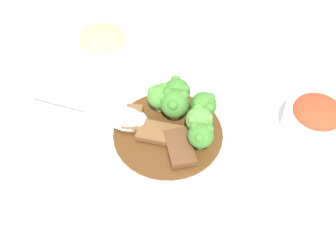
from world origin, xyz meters
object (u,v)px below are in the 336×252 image
main_plate (168,135)px  broccoli_floret_5 (175,103)px  beef_strip_2 (161,134)px  broccoli_floret_4 (199,120)px  beef_strip_0 (181,147)px  broccoli_floret_2 (201,135)px  beef_strip_1 (132,118)px  broccoli_floret_0 (205,106)px  broccoli_floret_3 (159,96)px  broccoli_floret_1 (177,91)px  side_bowl_appetizer (103,44)px  side_bowl_kimchi (316,118)px  serving_spoon (119,117)px

main_plate → broccoli_floret_5: bearing=133.7°
beef_strip_2 → broccoli_floret_4: (0.02, 0.06, 0.03)m
beef_strip_0 → broccoli_floret_2: bearing=70.9°
beef_strip_1 → broccoli_floret_5: (0.02, 0.06, 0.03)m
beef_strip_2 → broccoli_floret_0: bearing=89.1°
beef_strip_0 → broccoli_floret_5: bearing=160.1°
beef_strip_2 → broccoli_floret_4: size_ratio=1.48×
beef_strip_0 → broccoli_floret_3: size_ratio=1.48×
broccoli_floret_1 → beef_strip_1: bearing=-91.6°
broccoli_floret_3 → side_bowl_appetizer: size_ratio=0.47×
broccoli_floret_2 → broccoli_floret_4: size_ratio=0.94×
broccoli_floret_4 → side_bowl_kimchi: size_ratio=0.52×
serving_spoon → beef_strip_1: bearing=55.5°
beef_strip_0 → beef_strip_1: same height
serving_spoon → side_bowl_kimchi: side_bowl_kimchi is taller
side_bowl_appetizer → broccoli_floret_3: bearing=8.1°
beef_strip_1 → side_bowl_appetizer: 0.18m
broccoli_floret_4 → broccoli_floret_5: 0.05m
broccoli_floret_4 → side_bowl_appetizer: broccoli_floret_4 is taller
broccoli_floret_1 → side_bowl_appetizer: 0.19m
broccoli_floret_1 → broccoli_floret_2: (0.09, -0.01, -0.00)m
main_plate → beef_strip_0: (0.04, 0.00, 0.01)m
broccoli_floret_2 → broccoli_floret_5: size_ratio=0.88×
broccoli_floret_4 → broccoli_floret_5: size_ratio=0.93×
serving_spoon → side_bowl_kimchi: 0.31m
side_bowl_kimchi → broccoli_floret_2: bearing=-102.3°
broccoli_floret_3 → side_bowl_kimchi: 0.25m
beef_strip_2 → broccoli_floret_5: broccoli_floret_5 is taller
broccoli_floret_0 → broccoli_floret_2: 0.05m
broccoli_floret_5 → side_bowl_appetizer: bearing=-169.1°
broccoli_floret_1 → broccoli_floret_3: bearing=-98.1°
main_plate → beef_strip_0: bearing=2.3°
beef_strip_2 → beef_strip_1: bearing=-152.2°
broccoli_floret_4 → beef_strip_2: bearing=-110.0°
broccoli_floret_5 → serving_spoon: broccoli_floret_5 is taller
broccoli_floret_2 → side_bowl_appetizer: broccoli_floret_2 is taller
beef_strip_1 → broccoli_floret_5: bearing=69.5°
broccoli_floret_0 → side_bowl_kimchi: broccoli_floret_0 is taller
broccoli_floret_3 → side_bowl_kimchi: (0.14, 0.21, -0.02)m
broccoli_floret_1 → broccoli_floret_5: bearing=-34.3°
main_plate → broccoli_floret_1: size_ratio=5.31×
side_bowl_appetizer → broccoli_floret_0: bearing=18.7°
broccoli_floret_0 → broccoli_floret_2: broccoli_floret_0 is taller
main_plate → broccoli_floret_4: bearing=61.3°
broccoli_floret_5 → side_bowl_kimchi: 0.22m
broccoli_floret_1 → side_bowl_appetizer: (-0.18, -0.05, -0.02)m
beef_strip_1 → broccoli_floret_1: bearing=88.4°
side_bowl_kimchi → side_bowl_appetizer: size_ratio=0.94×
broccoli_floret_4 → side_bowl_appetizer: (-0.25, -0.06, -0.02)m
main_plate → side_bowl_kimchi: 0.23m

